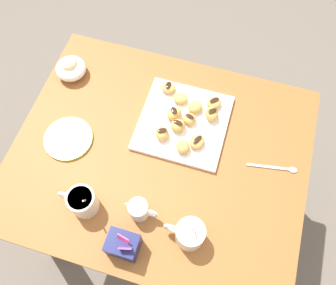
{
  "coord_description": "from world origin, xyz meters",
  "views": [
    {
      "loc": [
        -0.16,
        0.44,
        1.8
      ],
      "look_at": [
        -0.02,
        -0.04,
        0.75
      ],
      "focal_mm": 37.32,
      "sensor_mm": 36.0,
      "label": 1
    }
  ],
  "objects_px": {
    "pastry_plate_square": "(183,123)",
    "beignet_7": "(195,107)",
    "coffee_mug_cream_right": "(82,201)",
    "beignet_2": "(168,88)",
    "beignet_3": "(189,119)",
    "sugar_caddy": "(123,245)",
    "saucer_lime_left": "(68,139)",
    "beignet_9": "(214,103)",
    "beignet_6": "(197,142)",
    "beignet_1": "(183,147)",
    "beignet_4": "(174,113)",
    "cream_pitcher_white": "(138,209)",
    "beignet_10": "(212,114)",
    "dining_table": "(160,169)",
    "coffee_mug_cream_left": "(189,234)",
    "beignet_8": "(180,98)",
    "beignet_5": "(162,133)",
    "beignet_0": "(178,126)",
    "ice_cream_bowl": "(71,68)"
  },
  "relations": [
    {
      "from": "beignet_1",
      "to": "beignet_6",
      "type": "distance_m",
      "value": 0.05
    },
    {
      "from": "coffee_mug_cream_right",
      "to": "beignet_3",
      "type": "relative_size",
      "value": 2.98
    },
    {
      "from": "beignet_9",
      "to": "cream_pitcher_white",
      "type": "bearing_deg",
      "value": 73.57
    },
    {
      "from": "saucer_lime_left",
      "to": "beignet_2",
      "type": "relative_size",
      "value": 3.11
    },
    {
      "from": "saucer_lime_left",
      "to": "beignet_4",
      "type": "xyz_separation_m",
      "value": [
        -0.32,
        -0.18,
        0.03
      ]
    },
    {
      "from": "coffee_mug_cream_left",
      "to": "beignet_8",
      "type": "relative_size",
      "value": 2.59
    },
    {
      "from": "beignet_7",
      "to": "beignet_9",
      "type": "xyz_separation_m",
      "value": [
        -0.06,
        -0.04,
        -0.0
      ]
    },
    {
      "from": "coffee_mug_cream_right",
      "to": "sugar_caddy",
      "type": "height_order",
      "value": "coffee_mug_cream_right"
    },
    {
      "from": "pastry_plate_square",
      "to": "beignet_3",
      "type": "relative_size",
      "value": 6.58
    },
    {
      "from": "pastry_plate_square",
      "to": "beignet_7",
      "type": "xyz_separation_m",
      "value": [
        -0.03,
        -0.06,
        0.03
      ]
    },
    {
      "from": "beignet_3",
      "to": "beignet_7",
      "type": "distance_m",
      "value": 0.05
    },
    {
      "from": "cream_pitcher_white",
      "to": "beignet_2",
      "type": "height_order",
      "value": "cream_pitcher_white"
    },
    {
      "from": "coffee_mug_cream_left",
      "to": "ice_cream_bowl",
      "type": "bearing_deg",
      "value": -38.42
    },
    {
      "from": "beignet_5",
      "to": "coffee_mug_cream_right",
      "type": "bearing_deg",
      "value": 61.29
    },
    {
      "from": "sugar_caddy",
      "to": "saucer_lime_left",
      "type": "relative_size",
      "value": 0.64
    },
    {
      "from": "beignet_4",
      "to": "beignet_5",
      "type": "xyz_separation_m",
      "value": [
        0.02,
        0.09,
        0.0
      ]
    },
    {
      "from": "coffee_mug_cream_right",
      "to": "beignet_2",
      "type": "relative_size",
      "value": 2.54
    },
    {
      "from": "pastry_plate_square",
      "to": "cream_pitcher_white",
      "type": "bearing_deg",
      "value": 82.5
    },
    {
      "from": "beignet_1",
      "to": "pastry_plate_square",
      "type": "bearing_deg",
      "value": -75.57
    },
    {
      "from": "pastry_plate_square",
      "to": "sugar_caddy",
      "type": "height_order",
      "value": "sugar_caddy"
    },
    {
      "from": "beignet_0",
      "to": "beignet_5",
      "type": "xyz_separation_m",
      "value": [
        0.04,
        0.04,
        -0.0
      ]
    },
    {
      "from": "coffee_mug_cream_left",
      "to": "coffee_mug_cream_right",
      "type": "height_order",
      "value": "same"
    },
    {
      "from": "beignet_2",
      "to": "beignet_8",
      "type": "height_order",
      "value": "same"
    },
    {
      "from": "beignet_2",
      "to": "beignet_5",
      "type": "relative_size",
      "value": 1.03
    },
    {
      "from": "dining_table",
      "to": "saucer_lime_left",
      "type": "xyz_separation_m",
      "value": [
        0.31,
        0.04,
        0.14
      ]
    },
    {
      "from": "sugar_caddy",
      "to": "beignet_8",
      "type": "bearing_deg",
      "value": -92.17
    },
    {
      "from": "beignet_9",
      "to": "beignet_10",
      "type": "xyz_separation_m",
      "value": [
        -0.0,
        0.05,
        0.0
      ]
    },
    {
      "from": "beignet_1",
      "to": "beignet_2",
      "type": "relative_size",
      "value": 0.96
    },
    {
      "from": "beignet_1",
      "to": "beignet_3",
      "type": "distance_m",
      "value": 0.11
    },
    {
      "from": "beignet_1",
      "to": "beignet_4",
      "type": "relative_size",
      "value": 0.93
    },
    {
      "from": "dining_table",
      "to": "beignet_1",
      "type": "xyz_separation_m",
      "value": [
        -0.07,
        -0.03,
        0.17
      ]
    },
    {
      "from": "pastry_plate_square",
      "to": "beignet_7",
      "type": "distance_m",
      "value": 0.07
    },
    {
      "from": "cream_pitcher_white",
      "to": "beignet_8",
      "type": "distance_m",
      "value": 0.42
    },
    {
      "from": "dining_table",
      "to": "saucer_lime_left",
      "type": "height_order",
      "value": "saucer_lime_left"
    },
    {
      "from": "cream_pitcher_white",
      "to": "beignet_1",
      "type": "relative_size",
      "value": 2.06
    },
    {
      "from": "dining_table",
      "to": "ice_cream_bowl",
      "type": "relative_size",
      "value": 8.81
    },
    {
      "from": "saucer_lime_left",
      "to": "beignet_5",
      "type": "xyz_separation_m",
      "value": [
        -0.3,
        -0.1,
        0.03
      ]
    },
    {
      "from": "ice_cream_bowl",
      "to": "beignet_3",
      "type": "height_order",
      "value": "ice_cream_bowl"
    },
    {
      "from": "coffee_mug_cream_left",
      "to": "beignet_1",
      "type": "xyz_separation_m",
      "value": [
        0.09,
        -0.27,
        -0.01
      ]
    },
    {
      "from": "coffee_mug_cream_left",
      "to": "ice_cream_bowl",
      "type": "distance_m",
      "value": 0.73
    },
    {
      "from": "sugar_caddy",
      "to": "beignet_1",
      "type": "bearing_deg",
      "value": -102.8
    },
    {
      "from": "beignet_8",
      "to": "beignet_10",
      "type": "distance_m",
      "value": 0.13
    },
    {
      "from": "beignet_9",
      "to": "beignet_6",
      "type": "bearing_deg",
      "value": 83.94
    },
    {
      "from": "coffee_mug_cream_left",
      "to": "saucer_lime_left",
      "type": "relative_size",
      "value": 0.82
    },
    {
      "from": "coffee_mug_cream_left",
      "to": "sugar_caddy",
      "type": "distance_m",
      "value": 0.19
    },
    {
      "from": "beignet_1",
      "to": "beignet_3",
      "type": "relative_size",
      "value": 1.13
    },
    {
      "from": "dining_table",
      "to": "beignet_5",
      "type": "bearing_deg",
      "value": -81.75
    },
    {
      "from": "coffee_mug_cream_left",
      "to": "beignet_3",
      "type": "distance_m",
      "value": 0.39
    },
    {
      "from": "pastry_plate_square",
      "to": "beignet_3",
      "type": "bearing_deg",
      "value": -162.18
    },
    {
      "from": "beignet_7",
      "to": "beignet_0",
      "type": "bearing_deg",
      "value": 67.87
    }
  ]
}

